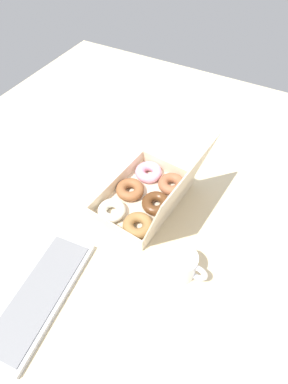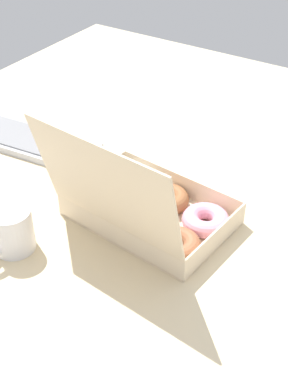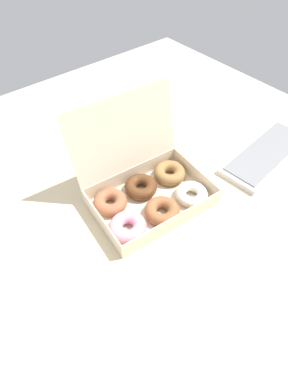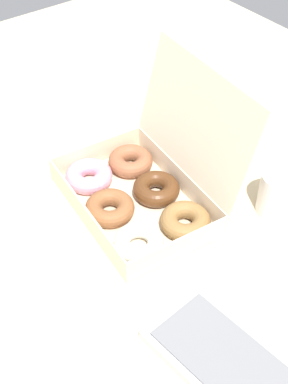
{
  "view_description": "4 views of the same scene",
  "coord_description": "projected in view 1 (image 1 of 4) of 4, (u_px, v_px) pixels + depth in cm",
  "views": [
    {
      "loc": [
        62.82,
        35.17,
        84.25
      ],
      "look_at": [
        3.51,
        3.33,
        2.82
      ],
      "focal_mm": 28.0,
      "sensor_mm": 36.0,
      "label": 1
    },
    {
      "loc": [
        -42.52,
        80.8,
        74.69
      ],
      "look_at": [
        7.71,
        2.36,
        5.45
      ],
      "focal_mm": 50.0,
      "sensor_mm": 36.0,
      "label": 2
    },
    {
      "loc": [
        -32.46,
        -38.69,
        69.51
      ],
      "look_at": [
        4.36,
        6.18,
        3.23
      ],
      "focal_mm": 28.0,
      "sensor_mm": 36.0,
      "label": 3
    },
    {
      "loc": [
        69.76,
        -42.27,
        78.38
      ],
      "look_at": [
        6.54,
        5.18,
        4.22
      ],
      "focal_mm": 50.0,
      "sensor_mm": 36.0,
      "label": 4
    }
  ],
  "objects": [
    {
      "name": "ground_plane",
      "position": [
        141.0,
        189.0,
        1.12
      ],
      "size": [
        180.0,
        180.0,
        2.0
      ],
      "primitive_type": "cube",
      "color": "beige"
    },
    {
      "name": "donut_box",
      "position": [
        147.0,
        195.0,
        1.04
      ],
      "size": [
        36.29,
        31.64,
        27.7
      ],
      "color": "beige",
      "rests_on": "ground_plane"
    },
    {
      "name": "keyboard",
      "position": [
        40.0,
        295.0,
        0.84
      ],
      "size": [
        39.31,
        17.51,
        2.2
      ],
      "color": "#BCBDC1",
      "rests_on": "ground_plane"
    },
    {
      "name": "coffee_mug",
      "position": [
        183.0,
        265.0,
        0.86
      ],
      "size": [
        8.49,
        12.22,
        9.43
      ],
      "color": "white",
      "rests_on": "ground_plane"
    },
    {
      "name": "paper_napkin",
      "position": [
        58.0,
        210.0,
        1.04
      ],
      "size": [
        14.46,
        13.64,
        0.15
      ],
      "primitive_type": "cube",
      "rotation": [
        0.0,
        0.0,
        -0.44
      ],
      "color": "white",
      "rests_on": "ground_plane"
    }
  ]
}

